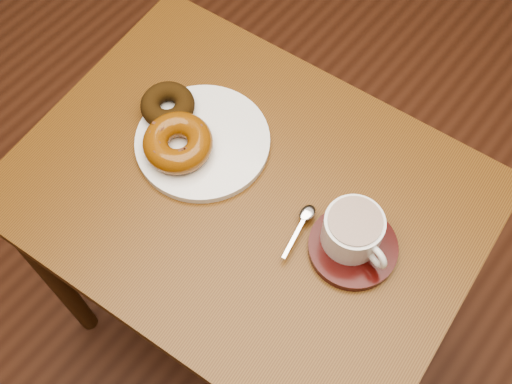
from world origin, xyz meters
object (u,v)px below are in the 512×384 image
Objects in this scene: saucer at (353,247)px; donut_plate at (203,142)px; cafe_table at (247,220)px; coffee_cup at (353,231)px.

donut_plate is at bearing -179.65° from saucer.
saucer is at bearing 2.11° from cafe_table.
saucer is 1.16× the size of coffee_cup.
donut_plate is (-0.12, 0.02, 0.12)m from cafe_table.
cafe_table is 0.23m from saucer.
cafe_table is 0.25m from coffee_cup.
saucer is (0.31, 0.00, 0.00)m from donut_plate.
donut_plate and saucer have the same top height.
cafe_table is at bearing -155.43° from coffee_cup.
saucer is 0.04m from coffee_cup.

